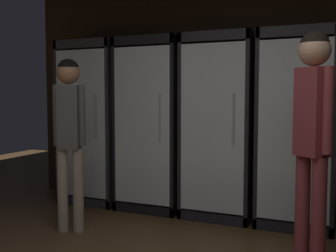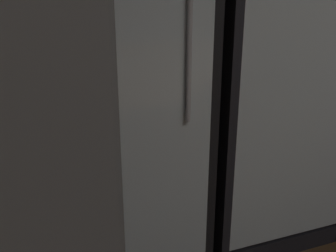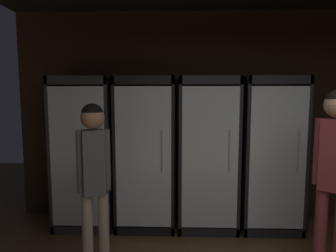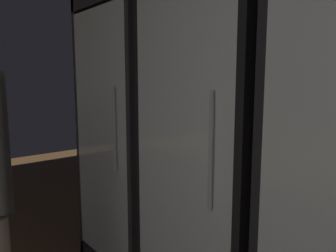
# 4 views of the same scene
# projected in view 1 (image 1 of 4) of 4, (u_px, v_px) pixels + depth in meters

# --- Properties ---
(wall_back) EXTENTS (6.00, 0.06, 2.80)m
(wall_back) POSITION_uv_depth(u_px,v_px,m) (269.00, 84.00, 4.48)
(wall_back) COLOR black
(wall_back) RESTS_ON ground
(cooler_far_left) EXTENTS (0.73, 0.64, 1.91)m
(cooler_far_left) POSITION_uv_depth(u_px,v_px,m) (98.00, 123.00, 5.04)
(cooler_far_left) COLOR #2B2B30
(cooler_far_left) RESTS_ON ground
(cooler_left) EXTENTS (0.73, 0.64, 1.91)m
(cooler_left) POSITION_uv_depth(u_px,v_px,m) (156.00, 126.00, 4.72)
(cooler_left) COLOR black
(cooler_left) RESTS_ON ground
(cooler_center) EXTENTS (0.73, 0.64, 1.91)m
(cooler_center) POSITION_uv_depth(u_px,v_px,m) (222.00, 127.00, 4.41)
(cooler_center) COLOR black
(cooler_center) RESTS_ON ground
(cooler_right) EXTENTS (0.73, 0.64, 1.91)m
(cooler_right) POSITION_uv_depth(u_px,v_px,m) (298.00, 130.00, 4.10)
(cooler_right) COLOR black
(cooler_right) RESTS_ON ground
(shopper_near) EXTENTS (0.28, 0.21, 1.62)m
(shopper_near) POSITION_uv_depth(u_px,v_px,m) (69.00, 123.00, 3.84)
(shopper_near) COLOR gray
(shopper_near) RESTS_ON ground
(shopper_far) EXTENTS (0.28, 0.27, 1.74)m
(shopper_far) POSITION_uv_depth(u_px,v_px,m) (313.00, 121.00, 2.98)
(shopper_far) COLOR brown
(shopper_far) RESTS_ON ground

